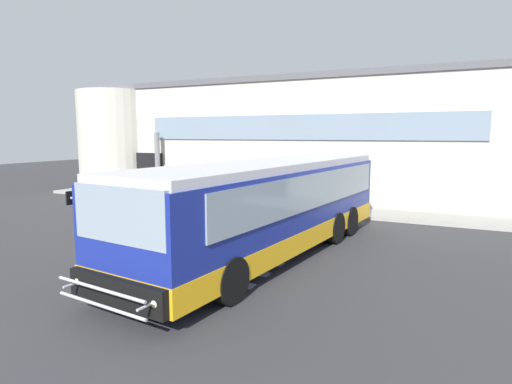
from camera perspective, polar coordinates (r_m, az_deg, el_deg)
The scene contains 10 objects.
ground_plane at distance 16.19m, azimuth -5.86°, elevation -4.67°, with size 80.00×90.00×0.02m, color #353538.
bay_paint_stripes at distance 11.72m, azimuth -8.24°, elevation -9.48°, with size 4.40×3.96×0.01m.
terminal_building at distance 26.67m, azimuth 5.99°, elevation 7.08°, with size 24.49×13.80×6.35m.
boarding_curb at distance 20.34m, azimuth 1.20°, elevation -1.83°, with size 26.69×2.00×0.15m, color #9E9B93.
entry_support_column at distance 24.23m, azimuth -13.08°, elevation 3.76°, with size 0.28×0.28×3.42m, color slate.
bus_main_foreground at distance 12.17m, azimuth 1.70°, elevation -2.31°, with size 4.18×11.47×2.70m.
passenger_near_column at distance 23.56m, azimuth -11.96°, elevation 1.78°, with size 0.58×0.28×1.68m.
passenger_by_doorway at distance 22.61m, azimuth -11.21°, elevation 1.65°, with size 0.53×0.49×1.68m.
passenger_at_curb_edge at distance 22.58m, azimuth -8.36°, elevation 1.62°, with size 0.46×0.42×1.68m.
safety_bollard_yellow at distance 20.10m, azimuth -5.14°, elevation -0.89°, with size 0.18×0.18×0.90m, color yellow.
Camera 1 is at (8.28, -13.47, 3.46)m, focal length 29.77 mm.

